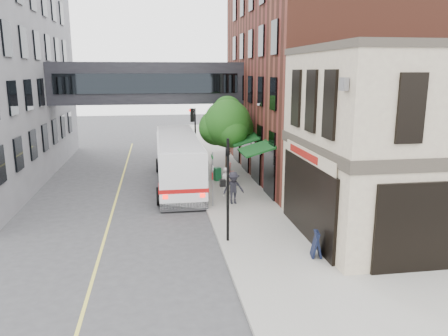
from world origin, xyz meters
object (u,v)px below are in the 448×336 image
object	(u,v)px
bus	(178,158)
pedestrian_c	(234,188)
pedestrian_a	(226,182)
newspaper_box	(217,174)
sandwich_board	(316,244)
pedestrian_b	(230,173)

from	to	relation	value
bus	pedestrian_c	xyz separation A→B (m)	(2.78, -5.15, -0.74)
pedestrian_a	newspaper_box	size ratio (longest dim) A/B	1.92
bus	pedestrian_c	world-z (taller)	bus
sandwich_board	pedestrian_c	bearing A→B (deg)	115.97
pedestrian_a	sandwich_board	distance (m)	9.34
bus	newspaper_box	bearing A→B (deg)	4.31
bus	pedestrian_b	bearing A→B (deg)	-16.06
bus	pedestrian_a	world-z (taller)	bus
bus	pedestrian_a	bearing A→B (deg)	-53.67
bus	pedestrian_a	size ratio (longest dim) A/B	7.00
newspaper_box	sandwich_board	size ratio (longest dim) A/B	0.85
pedestrian_b	sandwich_board	xyz separation A→B (m)	(1.49, -11.72, -0.22)
sandwich_board	pedestrian_b	bearing A→B (deg)	108.35
pedestrian_c	sandwich_board	size ratio (longest dim) A/B	1.73
pedestrian_b	pedestrian_c	world-z (taller)	pedestrian_c
bus	pedestrian_b	world-z (taller)	bus
pedestrian_c	sandwich_board	distance (m)	7.79
pedestrian_b	newspaper_box	distance (m)	1.36
newspaper_box	pedestrian_a	bearing A→B (deg)	-110.79
pedestrian_c	newspaper_box	distance (m)	5.37
bus	sandwich_board	distance (m)	13.58
pedestrian_a	newspaper_box	world-z (taller)	pedestrian_a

